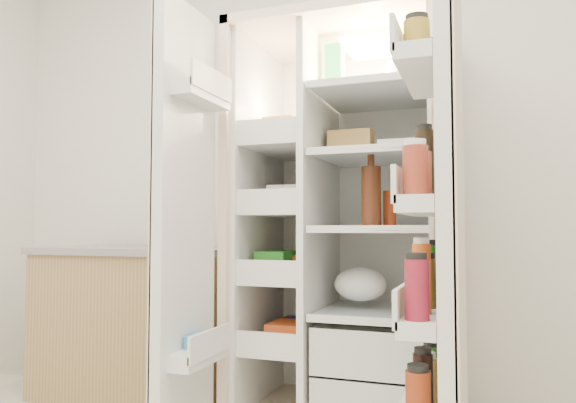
% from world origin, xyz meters
% --- Properties ---
extents(wall_back, '(4.00, 0.02, 2.70)m').
position_xyz_m(wall_back, '(0.00, 2.00, 1.35)').
color(wall_back, silver).
rests_on(wall_back, floor).
extents(refrigerator, '(0.92, 0.70, 1.80)m').
position_xyz_m(refrigerator, '(0.21, 1.65, 0.74)').
color(refrigerator, beige).
rests_on(refrigerator, floor).
extents(freezer_door, '(0.15, 0.40, 1.72)m').
position_xyz_m(freezer_door, '(-0.30, 1.05, 0.89)').
color(freezer_door, silver).
rests_on(freezer_door, floor).
extents(fridge_door, '(0.17, 0.58, 1.72)m').
position_xyz_m(fridge_door, '(0.68, 0.96, 0.87)').
color(fridge_door, silver).
rests_on(fridge_door, floor).
extents(kitchen_counter, '(1.08, 0.58, 0.79)m').
position_xyz_m(kitchen_counter, '(-0.92, 1.67, 0.39)').
color(kitchen_counter, '#9D7E4E').
rests_on(kitchen_counter, floor).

